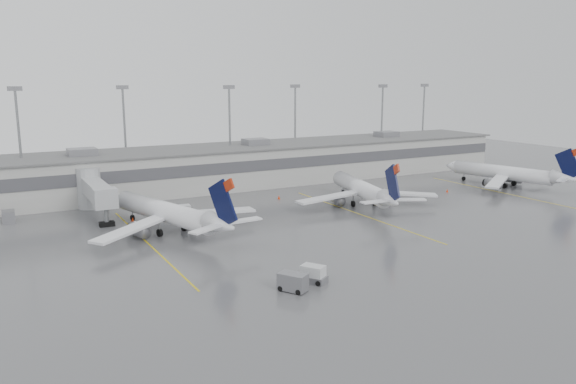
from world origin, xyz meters
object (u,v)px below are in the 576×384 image
jet_mid_right (363,189)px  jet_far_right (508,173)px  jet_mid_left (169,213)px  baggage_tug (313,276)px

jet_mid_right → jet_far_right: bearing=14.0°
jet_mid_left → jet_far_right: size_ratio=1.03×
jet_far_right → baggage_tug: 69.98m
jet_mid_right → baggage_tug: size_ratio=8.29×
jet_far_right → baggage_tug: bearing=-169.8°
jet_mid_left → jet_mid_right: (35.13, 1.24, -0.12)m
jet_mid_right → jet_far_right: (36.58, -0.13, -0.01)m
jet_mid_right → baggage_tug: 39.47m
jet_mid_right → baggage_tug: (-27.45, -28.27, -2.18)m
jet_mid_left → jet_mid_right: bearing=-14.7°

